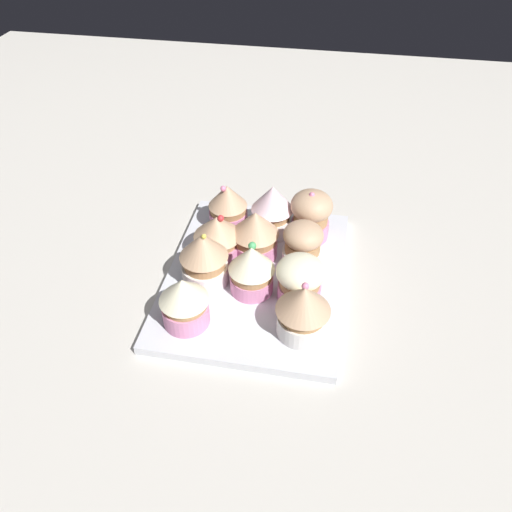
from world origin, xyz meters
TOP-DOWN VIEW (x-y plane):
  - ground_plane at (0.00, 0.00)cm, footprint 180.00×180.00cm
  - baking_tray at (0.00, 0.00)cm, footprint 29.69×23.28cm
  - cupcake_0 at (-9.34, -5.83)cm, footprint 5.62×5.62cm
  - cupcake_1 at (-2.59, -5.73)cm, footprint 6.51×6.51cm
  - cupcake_2 at (2.48, -6.23)cm, footprint 6.22×6.22cm
  - cupcake_3 at (9.75, -6.71)cm, footprint 5.90×5.90cm
  - cupcake_4 at (-8.89, 0.73)cm, footprint 6.00×6.00cm
  - cupcake_5 at (-3.69, -0.77)cm, footprint 6.38×6.38cm
  - cupcake_6 at (3.08, -0.47)cm, footprint 5.86×5.86cm
  - cupcake_7 at (-9.03, 6.21)cm, footprint 5.89×5.89cm
  - cupcake_8 at (-2.83, 5.74)cm, footprint 5.30×5.30cm
  - cupcake_9 at (3.61, 6.12)cm, footprint 6.00×6.00cm
  - cupcake_10 at (8.93, 7.04)cm, footprint 6.35×6.35cm

SIDE VIEW (x-z plane):
  - ground_plane at x=0.00cm, z-range -3.00..0.00cm
  - baking_tray at x=0.00cm, z-range 0.00..1.20cm
  - cupcake_9 at x=3.61cm, z-range 1.34..7.77cm
  - cupcake_8 at x=-2.83cm, z-range 1.24..7.94cm
  - cupcake_1 at x=-2.59cm, z-range 1.17..8.08cm
  - cupcake_3 at x=9.75cm, z-range 1.29..8.13cm
  - cupcake_0 at x=-9.34cm, z-range 1.07..8.40cm
  - cupcake_6 at x=3.08cm, z-range 1.16..8.53cm
  - cupcake_5 at x=-3.69cm, z-range 1.31..8.51cm
  - cupcake_10 at x=8.93cm, z-range 1.22..8.71cm
  - cupcake_7 at x=-9.03cm, z-range 1.23..8.99cm
  - cupcake_2 at x=2.48cm, z-range 1.18..9.11cm
  - cupcake_4 at x=-8.89cm, z-range 1.44..9.43cm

